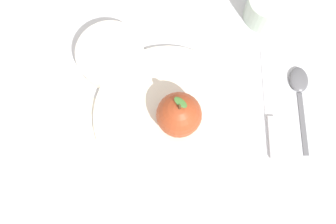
{
  "coord_description": "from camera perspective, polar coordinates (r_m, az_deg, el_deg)",
  "views": [
    {
      "loc": [
        -0.19,
        -0.0,
        0.73
      ],
      "look_at": [
        0.0,
        0.04,
        0.02
      ],
      "focal_mm": 45.09,
      "sensor_mm": 36.0,
      "label": 1
    }
  ],
  "objects": [
    {
      "name": "ground_plane",
      "position": [
        0.75,
        2.85,
        -1.24
      ],
      "size": [
        2.4,
        2.4,
        0.0
      ],
      "primitive_type": "plane",
      "color": "silver"
    },
    {
      "name": "cup",
      "position": [
        0.82,
        13.15,
        13.69
      ],
      "size": [
        0.08,
        0.08,
        0.06
      ],
      "color": "#B2C6B2",
      "rests_on": "ground_plane"
    },
    {
      "name": "linen_napkin",
      "position": [
        0.76,
        -11.03,
        -3.41
      ],
      "size": [
        0.18,
        0.17,
        0.0
      ],
      "primitive_type": "cube",
      "rotation": [
        0.0,
        0.0,
        4.94
      ],
      "color": "silver",
      "rests_on": "ground_plane"
    },
    {
      "name": "apple",
      "position": [
        0.7,
        1.39,
        -0.35
      ],
      "size": [
        0.08,
        0.08,
        0.09
      ],
      "color": "#9E3D1E",
      "rests_on": "dinner_plate"
    },
    {
      "name": "dinner_plate",
      "position": [
        0.75,
        0.0,
        -0.24
      ],
      "size": [
        0.26,
        0.26,
        0.01
      ],
      "color": "silver",
      "rests_on": "ground_plane"
    },
    {
      "name": "knife",
      "position": [
        0.77,
        13.55,
        0.04
      ],
      "size": [
        0.21,
        0.06,
        0.01
      ],
      "color": "silver",
      "rests_on": "ground_plane"
    },
    {
      "name": "side_bowl",
      "position": [
        0.78,
        -7.88,
        7.69
      ],
      "size": [
        0.12,
        0.12,
        0.04
      ],
      "color": "silver",
      "rests_on": "ground_plane"
    },
    {
      "name": "spoon",
      "position": [
        0.8,
        17.28,
        3.06
      ],
      "size": [
        0.16,
        0.06,
        0.01
      ],
      "color": "#59595E",
      "rests_on": "ground_plane"
    }
  ]
}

